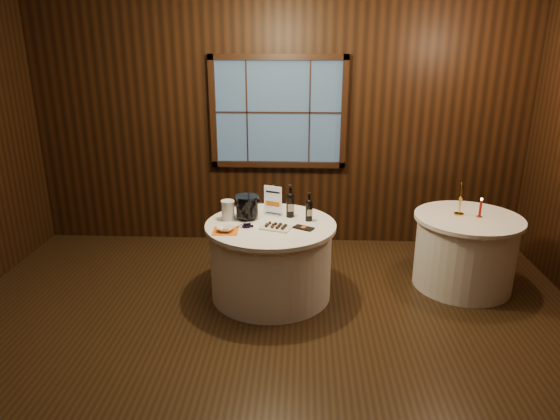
# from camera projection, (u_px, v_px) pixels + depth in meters

# --- Properties ---
(ground) EXTENTS (6.00, 6.00, 0.00)m
(ground) POSITION_uv_depth(u_px,v_px,m) (263.00, 351.00, 4.17)
(ground) COLOR black
(ground) RESTS_ON ground
(back_wall) EXTENTS (6.00, 0.10, 3.00)m
(back_wall) POSITION_uv_depth(u_px,v_px,m) (278.00, 121.00, 6.02)
(back_wall) COLOR black
(back_wall) RESTS_ON ground
(main_table) EXTENTS (1.28, 1.28, 0.77)m
(main_table) POSITION_uv_depth(u_px,v_px,m) (271.00, 259.00, 4.99)
(main_table) COLOR white
(main_table) RESTS_ON ground
(side_table) EXTENTS (1.08, 1.08, 0.77)m
(side_table) POSITION_uv_depth(u_px,v_px,m) (465.00, 251.00, 5.18)
(side_table) COLOR white
(side_table) RESTS_ON ground
(sign_stand) EXTENTS (0.19, 0.15, 0.32)m
(sign_stand) POSITION_uv_depth(u_px,v_px,m) (273.00, 205.00, 5.08)
(sign_stand) COLOR #B0AFB6
(sign_stand) RESTS_ON main_table
(port_bottle_left) EXTENTS (0.08, 0.09, 0.33)m
(port_bottle_left) POSITION_uv_depth(u_px,v_px,m) (290.00, 203.00, 5.00)
(port_bottle_left) COLOR black
(port_bottle_left) RESTS_ON main_table
(port_bottle_right) EXTENTS (0.07, 0.08, 0.29)m
(port_bottle_right) POSITION_uv_depth(u_px,v_px,m) (309.00, 209.00, 4.90)
(port_bottle_right) COLOR black
(port_bottle_right) RESTS_ON main_table
(ice_bucket) EXTENTS (0.23, 0.23, 0.24)m
(ice_bucket) POSITION_uv_depth(u_px,v_px,m) (247.00, 207.00, 4.95)
(ice_bucket) COLOR black
(ice_bucket) RESTS_ON main_table
(chocolate_plate) EXTENTS (0.33, 0.27, 0.04)m
(chocolate_plate) POSITION_uv_depth(u_px,v_px,m) (276.00, 227.00, 4.73)
(chocolate_plate) COLOR white
(chocolate_plate) RESTS_ON main_table
(chocolate_box) EXTENTS (0.21, 0.18, 0.02)m
(chocolate_box) POSITION_uv_depth(u_px,v_px,m) (304.00, 228.00, 4.73)
(chocolate_box) COLOR black
(chocolate_box) RESTS_ON main_table
(grape_bunch) EXTENTS (0.17, 0.08, 0.04)m
(grape_bunch) POSITION_uv_depth(u_px,v_px,m) (247.00, 226.00, 4.75)
(grape_bunch) COLOR black
(grape_bunch) RESTS_ON main_table
(glass_pitcher) EXTENTS (0.18, 0.14, 0.20)m
(glass_pitcher) POSITION_uv_depth(u_px,v_px,m) (228.00, 210.00, 4.94)
(glass_pitcher) COLOR silver
(glass_pitcher) RESTS_ON main_table
(orange_napkin) EXTENTS (0.25, 0.25, 0.00)m
(orange_napkin) POSITION_uv_depth(u_px,v_px,m) (226.00, 231.00, 4.67)
(orange_napkin) COLOR #DA6012
(orange_napkin) RESTS_ON main_table
(cracker_bowl) EXTENTS (0.19, 0.19, 0.04)m
(cracker_bowl) POSITION_uv_depth(u_px,v_px,m) (225.00, 229.00, 4.66)
(cracker_bowl) COLOR white
(cracker_bowl) RESTS_ON orange_napkin
(brass_candlestick) EXTENTS (0.10, 0.10, 0.35)m
(brass_candlestick) POSITION_uv_depth(u_px,v_px,m) (460.00, 203.00, 5.06)
(brass_candlestick) COLOR gold
(brass_candlestick) RESTS_ON side_table
(red_candle) EXTENTS (0.06, 0.06, 0.21)m
(red_candle) POSITION_uv_depth(u_px,v_px,m) (480.00, 210.00, 5.00)
(red_candle) COLOR gold
(red_candle) RESTS_ON side_table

